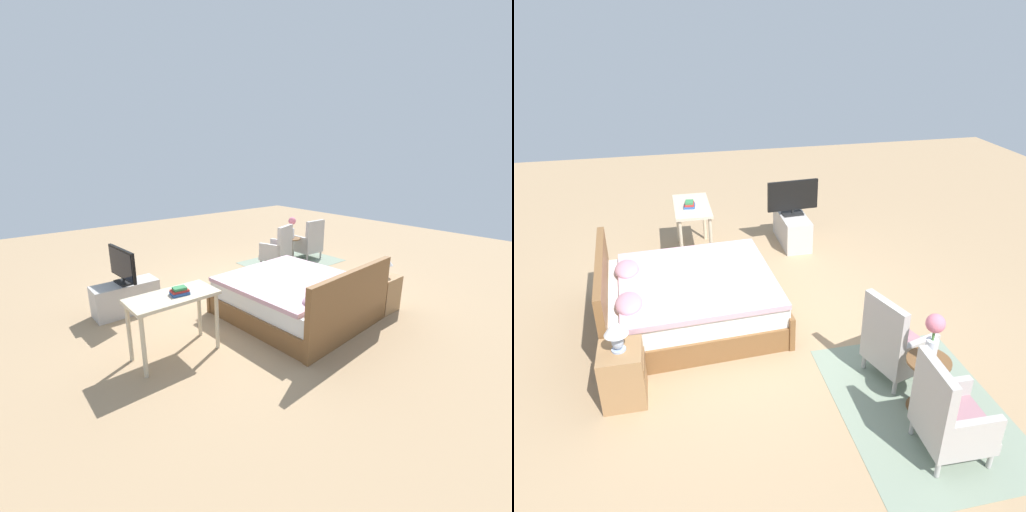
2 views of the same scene
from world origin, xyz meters
The scene contains 13 objects.
ground_plane centered at (0.00, 0.00, 0.00)m, with size 16.00×16.00×0.00m, color #A38460.
floor_rug centered at (-1.83, -1.02, 0.00)m, with size 2.10×1.50×0.01m.
bed centered at (0.12, 0.98, 0.30)m, with size 1.92×2.08×0.96m.
armchair_by_window_left centered at (-2.34, -0.96, 0.38)m, with size 0.55×0.55×0.92m.
armchair_by_window_right centered at (-1.33, -0.96, 0.38)m, with size 0.68×0.68×0.92m.
side_table centered at (-1.83, -1.04, 0.35)m, with size 0.40×0.40×0.56m.
flower_vase centered at (-1.83, -1.04, 0.85)m, with size 0.17×0.17×0.48m.
nightstand centered at (-1.08, 1.67, 0.28)m, with size 0.44×0.41×0.56m.
table_lamp centered at (-1.08, 1.67, 0.78)m, with size 0.22×0.22×0.33m.
tv_stand centered at (2.04, -0.81, 0.24)m, with size 0.96×0.40×0.48m.
tv_flatscreen centered at (2.04, -0.81, 0.77)m, with size 0.22×0.81×0.55m.
vanity_desk centered at (2.00, 0.74, 0.66)m, with size 1.04×0.52×0.78m.
book_stack centered at (1.92, 0.78, 0.82)m, with size 0.22×0.18×0.09m.
Camera 2 is at (-5.00, 1.13, 3.36)m, focal length 35.00 mm.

